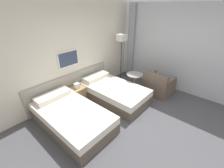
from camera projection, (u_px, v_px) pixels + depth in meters
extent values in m
plane|color=#47474C|center=(139.00, 128.00, 3.52)|extent=(16.00, 16.00, 0.00)
cube|color=beige|center=(73.00, 53.00, 4.23)|extent=(10.00, 0.06, 2.70)
cube|color=gray|center=(72.00, 86.00, 4.51)|extent=(2.77, 0.04, 0.79)
cube|color=white|center=(68.00, 59.00, 4.12)|extent=(0.64, 0.03, 0.44)
cube|color=#333D56|center=(69.00, 59.00, 4.11)|extent=(0.58, 0.01, 0.38)
cube|color=white|center=(190.00, 51.00, 4.45)|extent=(0.06, 4.78, 2.70)
cube|color=#B2B7C1|center=(189.00, 52.00, 4.44)|extent=(0.03, 4.40, 2.64)
cube|color=#8E939E|center=(131.00, 42.00, 5.57)|extent=(0.10, 0.24, 2.64)
cube|color=brown|center=(73.00, 121.00, 3.54)|extent=(1.11, 1.99, 0.26)
cube|color=silver|center=(72.00, 113.00, 3.44)|extent=(1.09, 1.97, 0.18)
cube|color=silver|center=(53.00, 96.00, 3.81)|extent=(0.88, 0.34, 0.13)
cube|color=brown|center=(114.00, 95.00, 4.54)|extent=(1.11, 1.99, 0.26)
cube|color=silver|center=(114.00, 89.00, 4.44)|extent=(1.09, 1.97, 0.18)
cube|color=silver|center=(96.00, 77.00, 4.81)|extent=(0.88, 0.34, 0.13)
cube|color=#9E7A51|center=(78.00, 94.00, 4.45)|extent=(0.39, 0.38, 0.42)
cube|color=silver|center=(77.00, 86.00, 4.32)|extent=(0.14, 0.14, 0.14)
cylinder|color=black|center=(120.00, 79.00, 5.79)|extent=(0.24, 0.24, 0.02)
cylinder|color=black|center=(121.00, 61.00, 5.44)|extent=(0.02, 0.02, 1.46)
cube|color=silver|center=(122.00, 37.00, 5.05)|extent=(0.28, 0.28, 0.21)
cylinder|color=gray|center=(134.00, 90.00, 5.03)|extent=(0.33, 0.33, 0.01)
cylinder|color=gray|center=(134.00, 83.00, 4.90)|extent=(0.05, 0.05, 0.58)
cylinder|color=gray|center=(135.00, 74.00, 4.76)|extent=(0.51, 0.51, 0.02)
cube|color=brown|center=(159.00, 87.00, 4.84)|extent=(0.80, 0.85, 0.41)
cube|color=brown|center=(155.00, 79.00, 4.46)|extent=(0.17, 0.80, 0.38)
cube|color=brown|center=(171.00, 83.00, 4.48)|extent=(0.63, 0.14, 0.18)
cube|color=brown|center=(150.00, 76.00, 4.92)|extent=(0.63, 0.14, 0.18)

